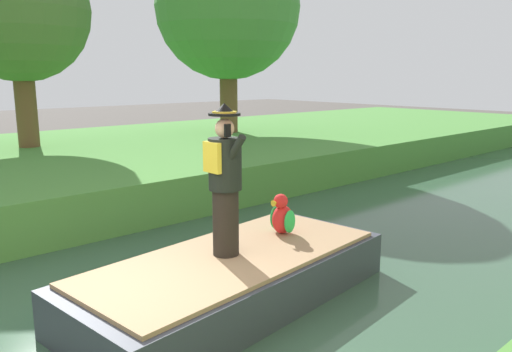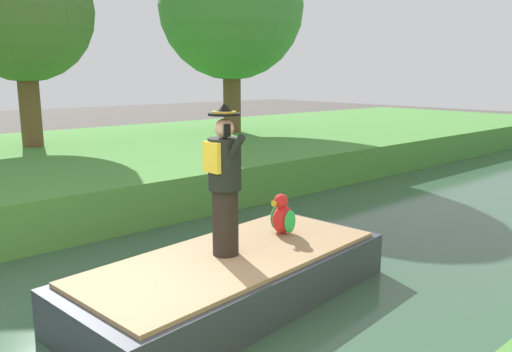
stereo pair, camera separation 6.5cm
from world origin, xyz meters
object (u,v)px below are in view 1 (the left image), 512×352
(tree_slender, at_px, (18,11))
(tree_tall, at_px, (228,7))
(boat, at_px, (233,278))
(parrot_plush, at_px, (282,216))
(person_pirate, at_px, (225,181))

(tree_slender, xyz_separation_m, tree_tall, (0.83, 6.28, 0.55))
(boat, bearing_deg, tree_slender, 175.48)
(parrot_plush, distance_m, tree_slender, 10.08)
(tree_slender, relative_size, tree_tall, 0.83)
(boat, relative_size, person_pirate, 2.36)
(person_pirate, height_order, tree_tall, tree_tall)
(person_pirate, bearing_deg, tree_slender, 173.81)
(parrot_plush, relative_size, tree_slender, 0.11)
(person_pirate, xyz_separation_m, tree_slender, (-9.58, 0.82, 2.85))
(boat, distance_m, tree_tall, 12.19)
(tree_tall, bearing_deg, person_pirate, -39.07)
(person_pirate, xyz_separation_m, parrot_plush, (-0.13, 1.11, -0.68))
(person_pirate, xyz_separation_m, tree_tall, (-8.75, 7.10, 3.40))
(tree_slender, distance_m, tree_tall, 6.36)
(tree_slender, bearing_deg, boat, -4.52)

